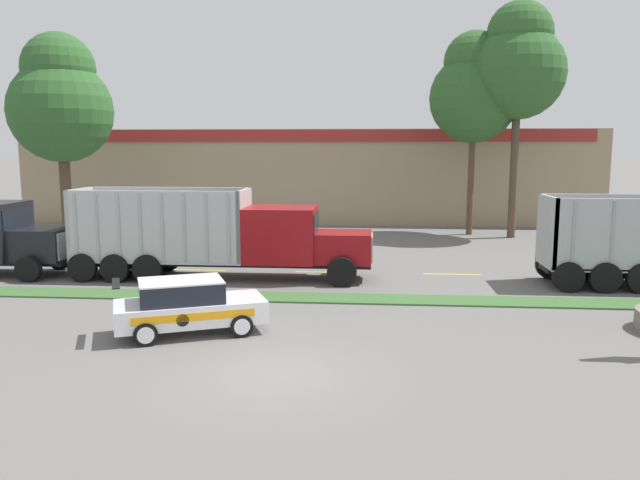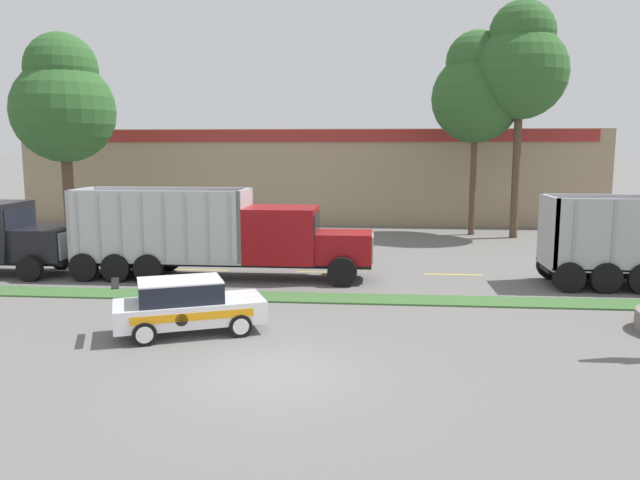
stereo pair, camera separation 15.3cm
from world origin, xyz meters
TOP-DOWN VIEW (x-y plane):
  - ground_plane at (0.00, 0.00)m, footprint 600.00×600.00m
  - grass_verge at (0.00, 7.31)m, footprint 120.00×1.41m
  - centre_line_2 at (-10.62, 12.02)m, footprint 2.40×0.14m
  - centre_line_3 at (-5.22, 12.02)m, footprint 2.40×0.14m
  - centre_line_4 at (0.18, 12.02)m, footprint 2.40×0.14m
  - centre_line_5 at (5.58, 12.02)m, footprint 2.40×0.14m
  - centre_line_6 at (10.98, 12.02)m, footprint 2.40×0.14m
  - dump_truck_mid at (-2.96, 10.53)m, footprint 11.97×2.71m
  - rally_car at (-2.98, 2.95)m, footprint 4.52×3.23m
  - store_building_backdrop at (-2.41, 33.90)m, footprint 39.84×12.10m
  - tree_behind_left at (8.10, 24.29)m, footprint 5.20×5.20m
  - tree_behind_centre at (-15.65, 21.19)m, footprint 5.87×5.87m
  - tree_behind_right at (10.36, 23.19)m, footprint 5.28×5.28m

SIDE VIEW (x-z plane):
  - ground_plane at x=0.00m, z-range 0.00..0.00m
  - centre_line_2 at x=-10.62m, z-range 0.00..0.01m
  - centre_line_3 at x=-5.22m, z-range 0.00..0.01m
  - centre_line_4 at x=0.18m, z-range 0.00..0.01m
  - centre_line_5 at x=5.58m, z-range 0.00..0.01m
  - centre_line_6 at x=10.98m, z-range 0.00..0.01m
  - grass_verge at x=0.00m, z-range 0.00..0.06m
  - rally_car at x=-2.98m, z-range 0.01..1.61m
  - dump_truck_mid at x=-2.96m, z-range -0.21..3.39m
  - store_building_backdrop at x=-2.41m, z-range 0.00..6.46m
  - tree_behind_centre at x=-15.65m, z-range 2.01..13.72m
  - tree_behind_left at x=8.10m, z-range 2.60..14.59m
  - tree_behind_right at x=10.36m, z-range 3.23..16.62m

